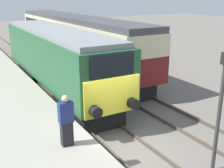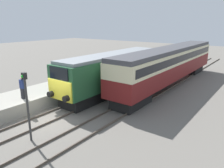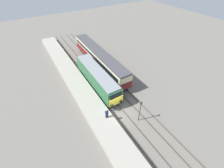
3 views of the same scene
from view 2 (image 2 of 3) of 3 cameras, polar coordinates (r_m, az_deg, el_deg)
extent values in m
plane|color=slate|center=(16.17, -16.24, -8.53)|extent=(120.00, 120.00, 0.00)
cube|color=#9E998C|center=(23.41, -5.75, 0.89)|extent=(3.50, 50.00, 1.01)
cube|color=#4C4238|center=(19.75, -6.01, -3.27)|extent=(0.07, 60.00, 0.14)
cube|color=#4C4238|center=(18.85, -2.78, -4.13)|extent=(0.07, 60.00, 0.14)
cube|color=#4C4238|center=(17.74, 2.16, -5.42)|extent=(0.07, 60.00, 0.14)
cube|color=#4C4238|center=(17.03, 6.16, -6.43)|extent=(0.07, 60.00, 0.14)
cube|color=black|center=(18.25, -7.12, -3.49)|extent=(2.03, 4.00, 1.00)
cube|color=black|center=(24.34, 5.85, 1.45)|extent=(2.03, 4.00, 1.00)
cube|color=#235633|center=(20.72, 0.31, 3.96)|extent=(2.70, 12.94, 2.49)
cube|color=yellow|center=(16.23, -13.46, -1.63)|extent=(2.48, 0.10, 1.49)
cube|color=black|center=(15.91, -13.74, 2.65)|extent=(1.89, 0.10, 0.90)
cube|color=gray|center=(20.49, 0.31, 7.70)|extent=(2.38, 12.42, 0.24)
cylinder|color=black|center=(16.86, -15.78, -2.56)|extent=(0.44, 0.35, 0.44)
cylinder|color=black|center=(15.61, -11.93, -3.77)|extent=(0.44, 0.35, 0.44)
cube|color=black|center=(17.67, 5.10, -4.17)|extent=(1.89, 3.60, 0.95)
cube|color=black|center=(31.59, 20.17, 3.82)|extent=(1.89, 3.60, 0.95)
cube|color=maroon|center=(24.10, 14.98, 3.79)|extent=(2.70, 19.98, 1.51)
cube|color=beige|center=(23.87, 15.21, 6.97)|extent=(2.71, 19.98, 1.19)
cube|color=black|center=(23.87, 15.21, 6.97)|extent=(2.75, 19.18, 0.65)
cube|color=#424247|center=(23.78, 15.34, 8.81)|extent=(2.48, 19.98, 0.36)
cube|color=black|center=(17.50, -22.12, -2.28)|extent=(0.36, 0.24, 0.79)
cube|color=navy|center=(17.31, -22.37, 0.00)|extent=(0.44, 0.26, 0.66)
sphere|color=beige|center=(17.20, -22.52, 1.40)|extent=(0.21, 0.21, 0.21)
cylinder|color=#333333|center=(12.89, -21.07, -6.61)|extent=(0.12, 0.12, 3.60)
cube|color=black|center=(12.32, -21.96, 1.96)|extent=(0.24, 0.20, 0.36)
sphere|color=green|center=(12.26, -22.40, 1.86)|extent=(0.14, 0.14, 0.14)
camera|label=1|loc=(17.24, -50.82, 6.91)|focal=45.00mm
camera|label=3|loc=(24.55, -72.78, 36.55)|focal=24.00mm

